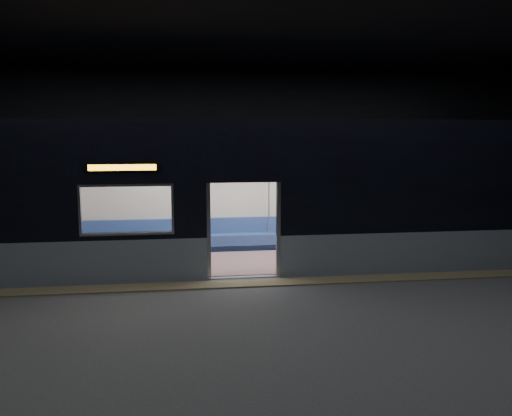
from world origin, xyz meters
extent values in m
cube|color=#47494C|center=(0.00, 0.00, -0.01)|extent=(24.00, 14.00, 0.01)
cube|color=black|center=(0.00, 0.00, 4.98)|extent=(24.00, 14.00, 0.04)
cube|color=black|center=(0.00, 6.98, 2.50)|extent=(24.00, 0.04, 5.00)
cube|color=black|center=(0.00, -6.98, 2.50)|extent=(24.00, 0.04, 5.00)
cube|color=#8C7F59|center=(0.00, 0.55, 0.01)|extent=(22.80, 0.50, 0.03)
cube|color=#85929F|center=(-4.85, 1.06, 0.45)|extent=(8.30, 0.12, 0.90)
cube|color=#85929F|center=(4.85, 1.06, 0.45)|extent=(8.30, 0.12, 0.90)
cube|color=black|center=(4.85, 1.06, 2.05)|extent=(8.30, 0.12, 2.30)
cube|color=black|center=(0.00, 1.06, 2.62)|extent=(1.40, 0.12, 1.15)
cube|color=#B7BABC|center=(-0.74, 1.06, 1.02)|extent=(0.08, 0.14, 2.05)
cube|color=#B7BABC|center=(0.74, 1.06, 1.02)|extent=(0.08, 0.14, 2.05)
cube|color=black|center=(-2.45, 0.98, 2.39)|extent=(1.50, 0.04, 0.18)
cube|color=#FFAC10|center=(-2.45, 0.97, 2.39)|extent=(1.34, 0.03, 0.12)
cube|color=beige|center=(0.00, 3.94, 1.60)|extent=(18.00, 0.12, 3.20)
cube|color=black|center=(0.00, 2.50, 3.28)|extent=(18.00, 3.00, 0.15)
cube|color=gray|center=(0.00, 2.50, 0.02)|extent=(17.76, 2.76, 0.04)
cube|color=beige|center=(0.00, 2.50, 2.35)|extent=(17.76, 2.76, 0.10)
cube|color=#31568E|center=(0.00, 3.62, 0.24)|extent=(11.00, 0.48, 0.41)
cube|color=#31568E|center=(0.00, 3.81, 0.65)|extent=(11.00, 0.10, 0.40)
cube|color=#825F62|center=(-3.30, 1.41, 0.24)|extent=(4.40, 0.48, 0.41)
cube|color=#825F62|center=(3.30, 1.41, 0.24)|extent=(4.40, 0.48, 0.41)
cylinder|color=silver|center=(-0.95, 1.37, 1.17)|extent=(0.04, 0.04, 2.26)
cylinder|color=silver|center=(-0.95, 3.63, 1.17)|extent=(0.04, 0.04, 2.26)
cylinder|color=silver|center=(0.95, 1.37, 1.17)|extent=(0.04, 0.04, 2.26)
cylinder|color=silver|center=(0.95, 3.63, 1.17)|extent=(0.04, 0.04, 2.26)
cylinder|color=silver|center=(0.00, 3.58, 1.95)|extent=(11.00, 0.03, 0.03)
cube|color=black|center=(2.97, 3.40, 0.53)|extent=(0.16, 0.45, 0.15)
cube|color=black|center=(3.17, 3.40, 0.53)|extent=(0.16, 0.45, 0.15)
cylinder|color=black|center=(2.97, 3.20, 0.26)|extent=(0.10, 0.10, 0.43)
cylinder|color=black|center=(3.17, 3.20, 0.26)|extent=(0.10, 0.10, 0.43)
cube|color=#C5597B|center=(3.07, 3.59, 0.55)|extent=(0.38, 0.21, 0.19)
cylinder|color=#C5597B|center=(3.07, 3.62, 0.88)|extent=(0.38, 0.38, 0.50)
sphere|color=tan|center=(3.07, 3.60, 1.23)|extent=(0.20, 0.20, 0.20)
sphere|color=black|center=(3.07, 3.64, 1.27)|extent=(0.21, 0.21, 0.21)
cube|color=black|center=(3.07, 3.33, 0.66)|extent=(0.27, 0.24, 0.12)
cube|color=white|center=(3.09, 3.85, 1.48)|extent=(1.03, 0.03, 0.67)
camera|label=1|loc=(-1.25, -10.11, 3.18)|focal=38.00mm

